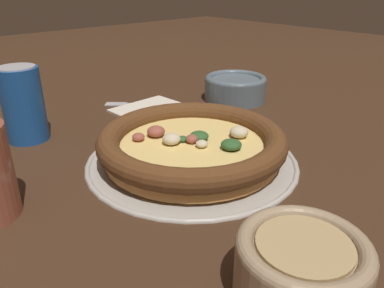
# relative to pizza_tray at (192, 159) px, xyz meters

# --- Properties ---
(ground_plane) EXTENTS (3.00, 3.00, 0.00)m
(ground_plane) POSITION_rel_pizza_tray_xyz_m (0.00, 0.00, -0.00)
(ground_plane) COLOR #3D2616
(pizza_tray) EXTENTS (0.31, 0.31, 0.01)m
(pizza_tray) POSITION_rel_pizza_tray_xyz_m (0.00, 0.00, 0.00)
(pizza_tray) COLOR #B7B2A8
(pizza_tray) RESTS_ON ground_plane
(pizza) EXTENTS (0.28, 0.28, 0.04)m
(pizza) POSITION_rel_pizza_tray_xyz_m (0.00, 0.00, 0.03)
(pizza) COLOR #BC7F42
(pizza) RESTS_ON pizza_tray
(bowl_near) EXTENTS (0.11, 0.11, 0.06)m
(bowl_near) POSITION_rel_pizza_tray_xyz_m (0.25, -0.11, 0.03)
(bowl_near) COLOR #9E8466
(bowl_near) RESTS_ON ground_plane
(bowl_far) EXTENTS (0.13, 0.13, 0.05)m
(bowl_far) POSITION_rel_pizza_tray_xyz_m (-0.16, 0.27, 0.03)
(bowl_far) COLOR slate
(bowl_far) RESTS_ON ground_plane
(napkin) EXTENTS (0.12, 0.14, 0.01)m
(napkin) POSITION_rel_pizza_tray_xyz_m (-0.22, 0.09, 0.00)
(napkin) COLOR beige
(napkin) RESTS_ON ground_plane
(fork) EXTENTS (0.15, 0.15, 0.00)m
(fork) POSITION_rel_pizza_tray_xyz_m (-0.26, 0.10, -0.00)
(fork) COLOR #B7B7BC
(fork) RESTS_ON ground_plane
(beverage_can) EXTENTS (0.07, 0.07, 0.12)m
(beverage_can) POSITION_rel_pizza_tray_xyz_m (-0.25, -0.15, 0.06)
(beverage_can) COLOR #194C99
(beverage_can) RESTS_ON ground_plane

